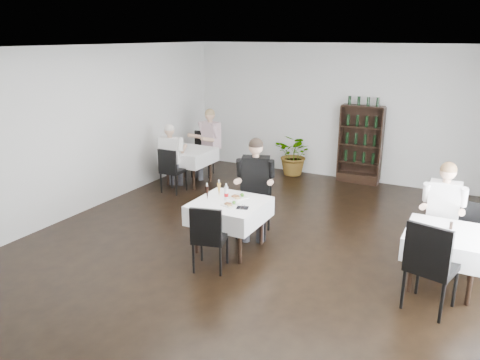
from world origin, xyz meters
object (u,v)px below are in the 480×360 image
(wine_shelf, at_px, (360,145))
(diner_main, at_px, (255,180))
(main_table, at_px, (229,211))
(potted_tree, at_px, (295,155))

(wine_shelf, xyz_separation_m, diner_main, (-0.80, -3.63, 0.09))
(main_table, relative_size, diner_main, 0.64)
(diner_main, bearing_deg, main_table, -98.25)
(potted_tree, height_order, diner_main, diner_main)
(diner_main, bearing_deg, wine_shelf, 77.57)
(potted_tree, xyz_separation_m, diner_main, (0.67, -3.52, 0.44))
(potted_tree, bearing_deg, wine_shelf, 4.45)
(wine_shelf, distance_m, main_table, 4.41)
(wine_shelf, distance_m, diner_main, 3.72)
(main_table, distance_m, diner_main, 0.75)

